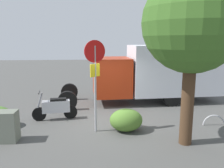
{
  "coord_description": "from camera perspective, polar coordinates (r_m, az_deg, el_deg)",
  "views": [
    {
      "loc": [
        0.9,
        8.87,
        3.23
      ],
      "look_at": [
        0.04,
        -0.79,
        1.37
      ],
      "focal_mm": 36.96,
      "sensor_mm": 36.0,
      "label": 1
    }
  ],
  "objects": [
    {
      "name": "ground_plane",
      "position": [
        9.49,
        0.68,
        -9.08
      ],
      "size": [
        60.0,
        60.0,
        0.0
      ],
      "primitive_type": "plane",
      "color": "#4A4A48"
    },
    {
      "name": "box_truck_near",
      "position": [
        12.26,
        10.94,
        3.16
      ],
      "size": [
        8.33,
        2.53,
        2.97
      ],
      "rotation": [
        0.0,
        0.0,
        0.04
      ],
      "color": "black",
      "rests_on": "ground"
    },
    {
      "name": "motorcycle",
      "position": [
        9.75,
        -13.75,
        -5.63
      ],
      "size": [
        1.81,
        0.6,
        1.2
      ],
      "rotation": [
        0.0,
        0.0,
        0.14
      ],
      "color": "black",
      "rests_on": "ground"
    },
    {
      "name": "stop_sign",
      "position": [
        7.92,
        -4.22,
        3.02
      ],
      "size": [
        0.71,
        0.33,
        3.23
      ],
      "color": "#9E9EA3",
      "rests_on": "ground"
    },
    {
      "name": "street_tree",
      "position": [
        7.24,
        19.28,
        13.86
      ],
      "size": [
        2.95,
        2.95,
        5.2
      ],
      "color": "#47301E",
      "rests_on": "ground"
    },
    {
      "name": "utility_cabinet",
      "position": [
        8.26,
        -24.85,
        -9.5
      ],
      "size": [
        0.77,
        0.55,
        1.01
      ],
      "primitive_type": "cube",
      "rotation": [
        0.0,
        0.0,
        -0.03
      ],
      "color": "slate",
      "rests_on": "ground"
    },
    {
      "name": "bike_rack_hoop",
      "position": [
        9.81,
        23.82,
        -9.35
      ],
      "size": [
        0.85,
        0.16,
        0.85
      ],
      "primitive_type": "torus",
      "rotation": [
        1.57,
        0.0,
        -0.13
      ],
      "color": "#B7B7BC",
      "rests_on": "ground"
    },
    {
      "name": "shrub_by_tree",
      "position": [
        8.39,
        3.5,
        -8.88
      ],
      "size": [
        1.18,
        0.97,
        0.81
      ],
      "primitive_type": "ellipsoid",
      "color": "#4F782C",
      "rests_on": "ground"
    }
  ]
}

